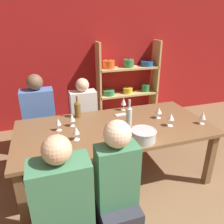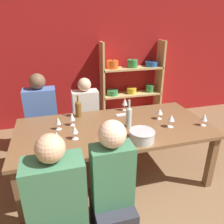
{
  "view_description": "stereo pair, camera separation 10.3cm",
  "coord_description": "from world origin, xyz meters",
  "px_view_note": "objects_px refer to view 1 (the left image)",
  "views": [
    {
      "loc": [
        -0.73,
        -0.25,
        1.91
      ],
      "look_at": [
        0.02,
        2.06,
        0.88
      ],
      "focal_mm": 35.0,
      "sensor_mm": 36.0,
      "label": 1
    },
    {
      "loc": [
        -0.63,
        -0.28,
        1.91
      ],
      "look_at": [
        0.02,
        2.06,
        0.88
      ],
      "focal_mm": 35.0,
      "sensor_mm": 36.0,
      "label": 2
    }
  ],
  "objects_px": {
    "wine_glass_white_c": "(203,116)",
    "wine_glass_empty_a": "(59,138)",
    "wine_glass_empty_b": "(58,122)",
    "cell_phone": "(121,115)",
    "person_far_a": "(84,123)",
    "wine_glass_white_b": "(171,117)",
    "person_far_b": "(41,126)",
    "mixing_bowl": "(143,135)",
    "wine_bottle_dark": "(129,116)",
    "dining_table": "(115,132)",
    "person_near_b": "(117,197)",
    "person_near_a": "(65,220)",
    "wine_glass_white_a": "(159,111)",
    "wine_glass_white_d": "(76,131)",
    "wine_bottle_green": "(77,109)",
    "shelf_unit": "(128,87)",
    "wine_glass_empty_d": "(72,118)",
    "wine_glass_empty_c": "(123,102)",
    "wine_glass_red_a": "(118,127)"
  },
  "relations": [
    {
      "from": "dining_table",
      "to": "person_near_b",
      "type": "xyz_separation_m",
      "value": [
        -0.25,
        -0.8,
        -0.2
      ]
    },
    {
      "from": "wine_glass_white_c",
      "to": "wine_glass_empty_d",
      "type": "xyz_separation_m",
      "value": [
        -1.52,
        0.43,
        0.01
      ]
    },
    {
      "from": "wine_glass_white_c",
      "to": "wine_glass_empty_a",
      "type": "bearing_deg",
      "value": -178.77
    },
    {
      "from": "wine_bottle_green",
      "to": "wine_bottle_dark",
      "type": "xyz_separation_m",
      "value": [
        0.53,
        -0.46,
        0.02
      ]
    },
    {
      "from": "wine_glass_white_a",
      "to": "wine_glass_white_c",
      "type": "xyz_separation_m",
      "value": [
        0.43,
        -0.31,
        0.0
      ]
    },
    {
      "from": "wine_glass_white_a",
      "to": "wine_glass_white_d",
      "type": "distance_m",
      "value": 1.13
    },
    {
      "from": "dining_table",
      "to": "person_far_b",
      "type": "height_order",
      "value": "person_far_b"
    },
    {
      "from": "wine_glass_white_b",
      "to": "person_near_b",
      "type": "xyz_separation_m",
      "value": [
        -0.89,
        -0.62,
        -0.38
      ]
    },
    {
      "from": "shelf_unit",
      "to": "wine_bottle_dark",
      "type": "xyz_separation_m",
      "value": [
        -0.67,
        -1.71,
        0.19
      ]
    },
    {
      "from": "person_far_a",
      "to": "wine_glass_red_a",
      "type": "bearing_deg",
      "value": 98.78
    },
    {
      "from": "dining_table",
      "to": "wine_glass_empty_d",
      "type": "relative_size",
      "value": 14.52
    },
    {
      "from": "shelf_unit",
      "to": "wine_glass_empty_a",
      "type": "height_order",
      "value": "shelf_unit"
    },
    {
      "from": "wine_glass_white_b",
      "to": "wine_glass_empty_a",
      "type": "bearing_deg",
      "value": -175.34
    },
    {
      "from": "wine_glass_empty_c",
      "to": "wine_glass_empty_d",
      "type": "distance_m",
      "value": 0.81
    },
    {
      "from": "wine_glass_white_d",
      "to": "cell_phone",
      "type": "distance_m",
      "value": 0.83
    },
    {
      "from": "wine_glass_white_a",
      "to": "wine_bottle_dark",
      "type": "bearing_deg",
      "value": -167.24
    },
    {
      "from": "wine_glass_empty_b",
      "to": "wine_glass_white_c",
      "type": "distance_m",
      "value": 1.72
    },
    {
      "from": "wine_glass_red_a",
      "to": "person_far_b",
      "type": "height_order",
      "value": "person_far_b"
    },
    {
      "from": "wine_glass_white_c",
      "to": "person_near_a",
      "type": "xyz_separation_m",
      "value": [
        -1.76,
        -0.63,
        -0.4
      ]
    },
    {
      "from": "mixing_bowl",
      "to": "wine_bottle_dark",
      "type": "distance_m",
      "value": 0.36
    },
    {
      "from": "person_far_a",
      "to": "person_far_b",
      "type": "bearing_deg",
      "value": -5.2
    },
    {
      "from": "wine_glass_empty_a",
      "to": "person_near_a",
      "type": "height_order",
      "value": "person_near_a"
    },
    {
      "from": "dining_table",
      "to": "wine_glass_empty_b",
      "type": "xyz_separation_m",
      "value": [
        -0.64,
        0.11,
        0.18
      ]
    },
    {
      "from": "wine_glass_white_a",
      "to": "wine_glass_white_b",
      "type": "height_order",
      "value": "wine_glass_white_b"
    },
    {
      "from": "dining_table",
      "to": "shelf_unit",
      "type": "bearing_deg",
      "value": 63.37
    },
    {
      "from": "dining_table",
      "to": "person_near_b",
      "type": "bearing_deg",
      "value": -107.34
    },
    {
      "from": "person_far_a",
      "to": "mixing_bowl",
      "type": "bearing_deg",
      "value": 107.49
    },
    {
      "from": "mixing_bowl",
      "to": "wine_glass_white_d",
      "type": "xyz_separation_m",
      "value": [
        -0.67,
        0.23,
        0.04
      ]
    },
    {
      "from": "wine_glass_empty_a",
      "to": "wine_glass_white_c",
      "type": "xyz_separation_m",
      "value": [
        1.72,
        0.04,
        -0.02
      ]
    },
    {
      "from": "wine_glass_white_a",
      "to": "wine_glass_white_d",
      "type": "bearing_deg",
      "value": -168.42
    },
    {
      "from": "mixing_bowl",
      "to": "wine_glass_empty_a",
      "type": "distance_m",
      "value": 0.86
    },
    {
      "from": "dining_table",
      "to": "wine_bottle_dark",
      "type": "xyz_separation_m",
      "value": [
        0.16,
        -0.04,
        0.21
      ]
    },
    {
      "from": "person_far_a",
      "to": "person_far_b",
      "type": "relative_size",
      "value": 0.92
    },
    {
      "from": "wine_bottle_dark",
      "to": "wine_glass_white_d",
      "type": "bearing_deg",
      "value": -169.27
    },
    {
      "from": "wine_bottle_green",
      "to": "cell_phone",
      "type": "relative_size",
      "value": 1.89
    },
    {
      "from": "wine_glass_empty_a",
      "to": "wine_glass_white_d",
      "type": "height_order",
      "value": "wine_glass_empty_a"
    },
    {
      "from": "wine_glass_empty_d",
      "to": "person_near_b",
      "type": "height_order",
      "value": "person_near_b"
    },
    {
      "from": "shelf_unit",
      "to": "person_far_b",
      "type": "distance_m",
      "value": 1.87
    },
    {
      "from": "person_far_a",
      "to": "wine_glass_white_b",
      "type": "bearing_deg",
      "value": 129.28
    },
    {
      "from": "mixing_bowl",
      "to": "person_far_a",
      "type": "distance_m",
      "value": 1.37
    },
    {
      "from": "person_near_b",
      "to": "person_far_b",
      "type": "relative_size",
      "value": 0.98
    },
    {
      "from": "mixing_bowl",
      "to": "person_near_b",
      "type": "height_order",
      "value": "person_near_b"
    },
    {
      "from": "wine_glass_empty_a",
      "to": "cell_phone",
      "type": "height_order",
      "value": "wine_glass_empty_a"
    },
    {
      "from": "wine_glass_white_b",
      "to": "cell_phone",
      "type": "relative_size",
      "value": 1.01
    },
    {
      "from": "dining_table",
      "to": "wine_bottle_dark",
      "type": "bearing_deg",
      "value": -14.47
    },
    {
      "from": "cell_phone",
      "to": "person_far_a",
      "type": "distance_m",
      "value": 0.76
    },
    {
      "from": "dining_table",
      "to": "wine_glass_empty_c",
      "type": "xyz_separation_m",
      "value": [
        0.28,
        0.45,
        0.2
      ]
    },
    {
      "from": "wine_glass_empty_b",
      "to": "wine_glass_empty_d",
      "type": "height_order",
      "value": "wine_glass_empty_d"
    },
    {
      "from": "shelf_unit",
      "to": "cell_phone",
      "type": "distance_m",
      "value": 1.52
    },
    {
      "from": "wine_glass_white_a",
      "to": "person_near_a",
      "type": "bearing_deg",
      "value": -144.73
    }
  ]
}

